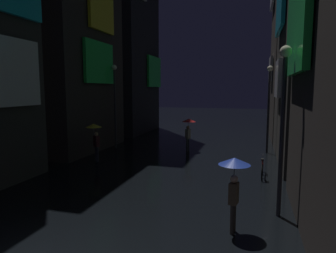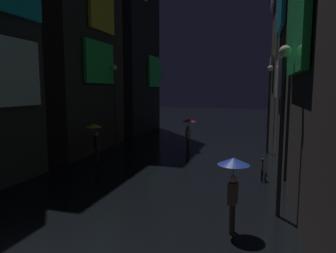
# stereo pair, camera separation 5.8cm
# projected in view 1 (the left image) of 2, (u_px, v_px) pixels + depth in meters

# --- Properties ---
(building_left_mid) EXTENTS (4.25, 7.24, 17.68)m
(building_left_mid) POSITION_uv_depth(u_px,v_px,m) (70.00, 14.00, 19.24)
(building_left_mid) COLOR #2D2826
(building_left_mid) RESTS_ON ground
(building_right_mid) EXTENTS (4.25, 8.29, 14.80)m
(building_right_mid) POSITION_uv_depth(u_px,v_px,m) (323.00, 25.00, 15.79)
(building_right_mid) COLOR #33302D
(building_right_mid) RESTS_ON ground
(pedestrian_foreground_left_yellow) EXTENTS (0.90, 0.90, 2.12)m
(pedestrian_foreground_left_yellow) POSITION_uv_depth(u_px,v_px,m) (95.00, 132.00, 16.67)
(pedestrian_foreground_left_yellow) COLOR #2D2D38
(pedestrian_foreground_left_yellow) RESTS_ON ground
(pedestrian_foreground_right_blue) EXTENTS (0.90, 0.90, 2.12)m
(pedestrian_foreground_right_blue) POSITION_uv_depth(u_px,v_px,m) (234.00, 174.00, 8.38)
(pedestrian_foreground_right_blue) COLOR #38332D
(pedestrian_foreground_right_blue) RESTS_ON ground
(pedestrian_midstreet_left_red) EXTENTS (0.90, 0.90, 2.12)m
(pedestrian_midstreet_left_red) POSITION_uv_depth(u_px,v_px,m) (189.00, 126.00, 19.55)
(pedestrian_midstreet_left_red) COLOR #2D2D38
(pedestrian_midstreet_left_red) RESTS_ON ground
(bicycle_parked_at_storefront) EXTENTS (0.16, 1.82, 0.96)m
(bicycle_parked_at_storefront) POSITION_uv_depth(u_px,v_px,m) (262.00, 168.00, 13.86)
(bicycle_parked_at_storefront) COLOR black
(bicycle_parked_at_storefront) RESTS_ON ground
(streetlamp_left_far) EXTENTS (0.36, 0.36, 5.67)m
(streetlamp_left_far) POSITION_uv_depth(u_px,v_px,m) (115.00, 97.00, 20.33)
(streetlamp_left_far) COLOR #2D2D33
(streetlamp_left_far) RESTS_ON ground
(streetlamp_right_far) EXTENTS (0.36, 0.36, 5.48)m
(streetlamp_right_far) POSITION_uv_depth(u_px,v_px,m) (269.00, 99.00, 18.65)
(streetlamp_right_far) COLOR #2D2D33
(streetlamp_right_far) RESTS_ON ground
(streetlamp_right_near) EXTENTS (0.36, 0.36, 5.33)m
(streetlamp_right_near) POSITION_uv_depth(u_px,v_px,m) (283.00, 112.00, 9.16)
(streetlamp_right_near) COLOR #2D2D33
(streetlamp_right_near) RESTS_ON ground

